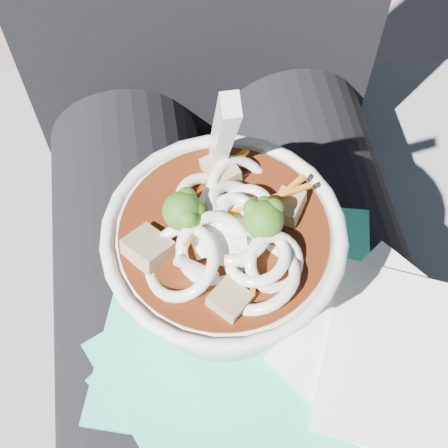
{
  "coord_description": "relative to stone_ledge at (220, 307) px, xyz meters",
  "views": [
    {
      "loc": [
        -0.05,
        -0.2,
        1.06
      ],
      "look_at": [
        -0.02,
        -0.0,
        0.72
      ],
      "focal_mm": 50.0,
      "sensor_mm": 36.0,
      "label": 1
    }
  ],
  "objects": [
    {
      "name": "ground",
      "position": [
        0.0,
        -0.15,
        -0.23
      ],
      "size": [
        20.0,
        20.0,
        0.0
      ],
      "primitive_type": "plane",
      "color": "slate",
      "rests_on": "ground"
    },
    {
      "name": "stone_ledge",
      "position": [
        0.0,
        0.0,
        0.0
      ],
      "size": [
        1.05,
        0.61,
        0.45
      ],
      "primitive_type": "cube",
      "rotation": [
        0.0,
        0.0,
        -0.12
      ],
      "color": "gray",
      "rests_on": "ground"
    },
    {
      "name": "lap",
      "position": [
        0.0,
        -0.15,
        0.3
      ],
      "size": [
        0.33,
        0.48,
        0.15
      ],
      "color": "black",
      "rests_on": "stone_ledge"
    },
    {
      "name": "person_body",
      "position": [
        -0.0,
        -0.06,
        0.33
      ],
      "size": [
        0.34,
        0.94,
        1.0
      ],
      "color": "black",
      "rests_on": "ground"
    },
    {
      "name": "plastic_bag",
      "position": [
        0.0,
        -0.19,
        0.39
      ],
      "size": [
        0.26,
        0.33,
        0.02
      ],
      "color": "#32D2AB",
      "rests_on": "lap"
    },
    {
      "name": "napkins",
      "position": [
        0.1,
        -0.23,
        0.4
      ],
      "size": [
        0.2,
        0.19,
        0.01
      ],
      "color": "white",
      "rests_on": "plastic_bag"
    },
    {
      "name": "udon_bowl",
      "position": [
        -0.02,
        -0.15,
        0.45
      ],
      "size": [
        0.17,
        0.17,
        0.21
      ],
      "color": "white",
      "rests_on": "plastic_bag"
    }
  ]
}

